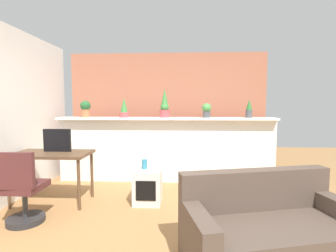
% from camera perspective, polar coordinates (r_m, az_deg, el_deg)
% --- Properties ---
extents(ground_plane, '(12.00, 12.00, 0.00)m').
position_cam_1_polar(ground_plane, '(3.02, -3.22, -23.83)').
color(ground_plane, '#9E7042').
extents(divider_wall, '(4.01, 0.16, 1.17)m').
position_cam_1_polar(divider_wall, '(4.72, -0.56, -5.64)').
color(divider_wall, white).
rests_on(divider_wall, ground).
extents(plant_shelf, '(4.01, 0.34, 0.04)m').
position_cam_1_polar(plant_shelf, '(4.61, -0.60, 1.71)').
color(plant_shelf, white).
rests_on(plant_shelf, divider_wall).
extents(brick_wall_behind, '(4.01, 0.10, 2.50)m').
position_cam_1_polar(brick_wall_behind, '(5.24, -0.14, 2.72)').
color(brick_wall_behind, '#AD664C').
rests_on(brick_wall_behind, ground).
extents(potted_plant_0, '(0.19, 0.19, 0.31)m').
position_cam_1_polar(potted_plant_0, '(4.90, -18.27, 3.93)').
color(potted_plant_0, '#C66B42').
rests_on(potted_plant_0, plant_shelf).
extents(potted_plant_1, '(0.18, 0.18, 0.36)m').
position_cam_1_polar(potted_plant_1, '(4.71, -9.98, 3.87)').
color(potted_plant_1, '#B7474C').
rests_on(potted_plant_1, plant_shelf).
extents(potted_plant_2, '(0.18, 0.18, 0.52)m').
position_cam_1_polar(potted_plant_2, '(4.61, -0.77, 4.70)').
color(potted_plant_2, '#B7474C').
rests_on(potted_plant_2, plant_shelf).
extents(potted_plant_3, '(0.17, 0.17, 0.26)m').
position_cam_1_polar(potted_plant_3, '(4.60, 8.77, 3.64)').
color(potted_plant_3, '#4C4C51').
rests_on(potted_plant_3, plant_shelf).
extents(potted_plant_4, '(0.12, 0.12, 0.33)m').
position_cam_1_polar(potted_plant_4, '(4.76, 17.96, 3.72)').
color(potted_plant_4, '#4C4C51').
rests_on(potted_plant_4, plant_shelf).
extents(desk, '(1.10, 0.60, 0.75)m').
position_cam_1_polar(desk, '(4.08, -24.92, -6.66)').
color(desk, brown).
rests_on(desk, ground).
extents(tv_monitor, '(0.41, 0.04, 0.34)m').
position_cam_1_polar(tv_monitor, '(4.08, -23.90, -2.99)').
color(tv_monitor, black).
rests_on(tv_monitor, desk).
extents(office_chair, '(0.46, 0.46, 0.91)m').
position_cam_1_polar(office_chair, '(3.57, -30.29, -13.08)').
color(office_chair, '#262628').
rests_on(office_chair, ground).
extents(side_cube_shelf, '(0.40, 0.41, 0.50)m').
position_cam_1_polar(side_cube_shelf, '(3.80, -4.65, -13.52)').
color(side_cube_shelf, silver).
rests_on(side_cube_shelf, ground).
extents(vase_on_shelf, '(0.08, 0.08, 0.14)m').
position_cam_1_polar(vase_on_shelf, '(3.76, -5.38, -8.62)').
color(vase_on_shelf, teal).
rests_on(vase_on_shelf, side_cube_shelf).
extents(couch, '(1.69, 1.10, 0.80)m').
position_cam_1_polar(couch, '(2.66, 21.95, -21.46)').
color(couch, brown).
rests_on(couch, ground).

